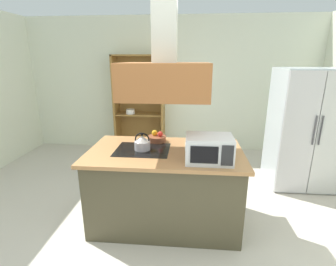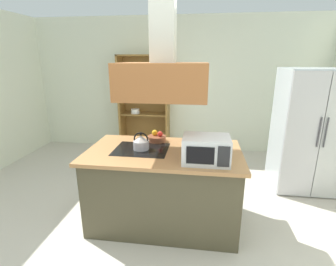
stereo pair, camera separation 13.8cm
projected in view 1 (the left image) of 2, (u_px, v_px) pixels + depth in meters
The scene contains 10 objects.
ground_plane at pixel (149, 239), 2.70m from camera, with size 7.80×7.80×0.00m, color beige.
wall_back at pixel (171, 85), 5.18m from camera, with size 6.00×0.12×2.70m, color silver.
kitchen_island at pixel (165, 186), 2.90m from camera, with size 1.72×0.98×0.90m.
range_hood at pixel (165, 70), 2.53m from camera, with size 0.90×0.70×1.21m.
refrigerator at pixel (304, 129), 3.70m from camera, with size 0.90×0.78×1.76m.
dish_cabinet at pixel (140, 109), 5.16m from camera, with size 1.01×0.40×1.96m.
kettle at pixel (142, 143), 2.77m from camera, with size 0.18×0.18×0.20m.
cutting_board at pixel (200, 147), 2.87m from camera, with size 0.34×0.24×0.02m, color white.
microwave at pixel (209, 149), 2.46m from camera, with size 0.46×0.35×0.26m.
fruit_bowl at pixel (157, 138), 3.07m from camera, with size 0.22×0.22×0.14m.
Camera 1 is at (0.41, -2.23, 1.88)m, focal length 26.59 mm.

